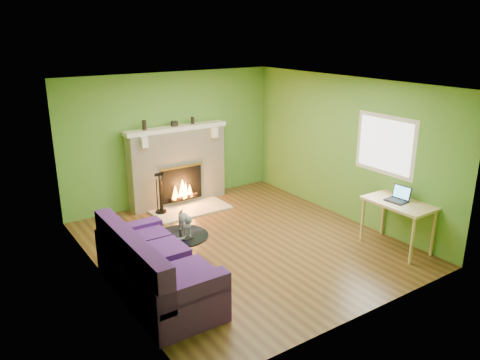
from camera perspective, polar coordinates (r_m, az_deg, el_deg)
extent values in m
plane|color=#502F17|center=(7.80, 0.33, -7.74)|extent=(5.00, 5.00, 0.00)
plane|color=white|center=(7.07, 0.37, 11.61)|extent=(5.00, 5.00, 0.00)
plane|color=#5A8C2E|center=(9.43, -8.28, 5.03)|extent=(5.00, 0.00, 5.00)
plane|color=#5A8C2E|center=(5.56, 15.07, -4.69)|extent=(5.00, 0.00, 5.00)
plane|color=#5A8C2E|center=(6.40, -16.55, -1.82)|extent=(0.00, 5.00, 5.00)
plane|color=#5A8C2E|center=(8.75, 12.63, 3.77)|extent=(0.00, 5.00, 5.00)
plane|color=silver|center=(8.12, 17.28, 4.10)|extent=(0.00, 1.20, 1.20)
plane|color=white|center=(8.11, 17.25, 4.09)|extent=(0.00, 1.06, 1.06)
cube|color=beige|center=(9.42, -7.66, 1.58)|extent=(2.00, 0.35, 1.50)
cube|color=black|center=(9.35, -7.06, -0.52)|extent=(0.85, 0.03, 0.68)
cube|color=gold|center=(9.23, -7.12, 1.59)|extent=(0.91, 0.02, 0.04)
cylinder|color=black|center=(9.41, -6.90, -2.19)|extent=(0.55, 0.07, 0.07)
cube|color=silver|center=(9.20, -7.78, 6.26)|extent=(2.10, 0.28, 0.08)
cube|color=silver|center=(8.77, -11.60, 4.53)|extent=(0.12, 0.10, 0.20)
cube|color=silver|center=(9.42, -3.14, 5.80)|extent=(0.12, 0.10, 0.20)
cube|color=beige|center=(9.21, -6.00, -3.57)|extent=(1.50, 0.75, 0.03)
cube|color=silver|center=(9.20, -7.78, 6.26)|extent=(2.10, 0.28, 0.08)
cube|color=#451B69|center=(6.41, -9.96, -11.69)|extent=(0.95, 2.12, 0.48)
cube|color=#451B69|center=(6.11, -13.12, -9.10)|extent=(0.22, 2.12, 0.60)
cube|color=#451B69|center=(5.52, -5.94, -13.15)|extent=(0.95, 0.22, 0.24)
cube|color=#451B69|center=(7.07, -13.30, -6.23)|extent=(0.95, 0.22, 0.24)
cube|color=#451B69|center=(5.81, -7.14, -11.46)|extent=(0.76, 0.56, 0.13)
cube|color=#451B69|center=(6.38, -10.07, -8.78)|extent=(0.76, 0.56, 0.13)
cube|color=#451B69|center=(6.88, -12.13, -6.85)|extent=(0.76, 0.56, 0.13)
cylinder|color=#D6B573|center=(7.26, -6.99, -9.84)|extent=(0.56, 0.56, 0.03)
cylinder|color=#D6B573|center=(7.16, -7.05, -8.35)|extent=(0.20, 0.20, 0.39)
cylinder|color=black|center=(7.07, -7.12, -6.78)|extent=(0.80, 0.80, 0.03)
cube|color=#D6B573|center=(7.76, 18.85, -2.70)|extent=(0.62, 1.07, 0.04)
cylinder|color=#D6B573|center=(7.45, 20.25, -7.02)|extent=(0.05, 0.05, 0.75)
cylinder|color=#D6B573|center=(7.85, 22.49, -6.01)|extent=(0.05, 0.05, 0.75)
cylinder|color=#D6B573|center=(7.99, 14.70, -4.77)|extent=(0.05, 0.05, 0.75)
cylinder|color=#D6B573|center=(8.36, 17.06, -3.94)|extent=(0.05, 0.05, 0.75)
cube|color=gray|center=(6.92, -7.41, -7.16)|extent=(0.17, 0.06, 0.02)
cube|color=black|center=(6.92, -6.29, -7.12)|extent=(0.16, 0.07, 0.02)
cylinder|color=black|center=(8.95, -11.59, 6.57)|extent=(0.08, 0.08, 0.18)
cylinder|color=black|center=(9.38, -5.80, 7.24)|extent=(0.07, 0.07, 0.14)
cube|color=black|center=(9.20, -7.99, 6.82)|extent=(0.12, 0.08, 0.10)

